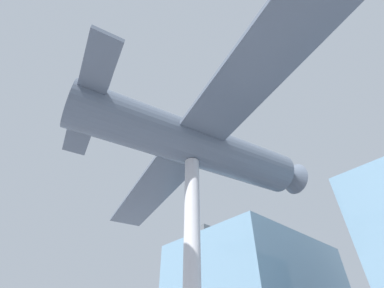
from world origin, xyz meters
name	(u,v)px	position (x,y,z in m)	size (l,w,h in m)	color
support_pylon_central	(192,261)	(0.00, 0.00, 3.93)	(0.58, 0.58, 7.86)	#B7B7BC
suspended_airplane	(196,145)	(0.05, 0.20, 8.84)	(20.38, 12.23, 3.39)	#4C5666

